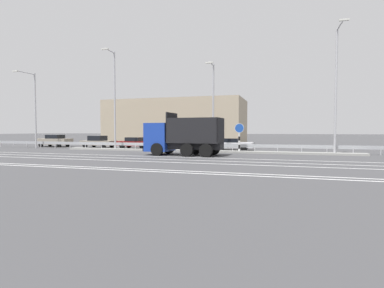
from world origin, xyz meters
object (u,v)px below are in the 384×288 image
object	(u,v)px
parked_car_3	(176,143)
parked_car_4	(231,144)
median_road_sign	(239,137)
parked_car_2	(135,143)
street_lamp_3	(336,85)
street_lamp_0	(34,106)
street_lamp_1	(114,96)
dump_truck	(175,139)
street_lamp_2	(213,104)
parked_car_1	(98,142)
parked_car_0	(55,141)

from	to	relation	value
parked_car_3	parked_car_4	bearing A→B (deg)	86.66
median_road_sign	parked_car_3	xyz separation A→B (m)	(-7.71, 4.08, -0.85)
parked_car_2	median_road_sign	bearing A→B (deg)	74.05
street_lamp_3	parked_car_4	bearing A→B (deg)	156.83
street_lamp_0	street_lamp_1	xyz separation A→B (m)	(10.54, -0.05, 0.75)
dump_truck	street_lamp_1	size ratio (longest dim) A/B	0.64
street_lamp_2	parked_car_1	world-z (taller)	street_lamp_2
street_lamp_2	parked_car_3	bearing A→B (deg)	141.69
parked_car_0	dump_truck	bearing A→B (deg)	-111.92
street_lamp_0	street_lamp_3	bearing A→B (deg)	-0.32
median_road_sign	parked_car_4	bearing A→B (deg)	110.91
dump_truck	parked_car_4	world-z (taller)	dump_truck
dump_truck	street_lamp_0	bearing A→B (deg)	80.08
street_lamp_3	parked_car_2	size ratio (longest dim) A/B	2.57
street_lamp_2	parked_car_4	size ratio (longest dim) A/B	1.80
parked_car_3	street_lamp_0	bearing A→B (deg)	-75.67
parked_car_1	parked_car_2	xyz separation A→B (m)	(4.95, 0.01, -0.06)
street_lamp_3	street_lamp_2	bearing A→B (deg)	178.68
median_road_sign	parked_car_3	world-z (taller)	median_road_sign
parked_car_0	parked_car_2	size ratio (longest dim) A/B	1.09
street_lamp_2	median_road_sign	bearing A→B (deg)	1.06
parked_car_2	parked_car_4	world-z (taller)	parked_car_2
median_road_sign	street_lamp_2	distance (m)	3.98
parked_car_0	parked_car_2	distance (m)	11.44
parked_car_3	parked_car_4	xyz separation A→B (m)	(6.27, -0.31, 0.02)
median_road_sign	street_lamp_0	xyz separation A→B (m)	(-23.53, -0.11, 3.37)
median_road_sign	street_lamp_3	bearing A→B (deg)	-2.06
parked_car_0	parked_car_2	xyz separation A→B (m)	(11.44, -0.04, -0.11)
street_lamp_2	parked_car_0	size ratio (longest dim) A/B	1.87
parked_car_0	parked_car_1	distance (m)	6.48
parked_car_1	parked_car_2	size ratio (longest dim) A/B	1.06
dump_truck	street_lamp_2	bearing A→B (deg)	-29.09
street_lamp_0	parked_car_2	size ratio (longest dim) A/B	2.11
street_lamp_3	parked_car_4	world-z (taller)	street_lamp_3
street_lamp_0	parked_car_1	xyz separation A→B (m)	(6.03, 3.59, -4.14)
street_lamp_0	street_lamp_2	size ratio (longest dim) A/B	1.04
parked_car_1	parked_car_2	distance (m)	4.95
dump_truck	parked_car_4	bearing A→B (deg)	-21.89
parked_car_3	parked_car_4	size ratio (longest dim) A/B	0.92
median_road_sign	street_lamp_2	world-z (taller)	street_lamp_2
dump_truck	street_lamp_0	world-z (taller)	street_lamp_0
street_lamp_2	parked_car_3	distance (m)	7.74
parked_car_4	dump_truck	bearing A→B (deg)	-24.39
parked_car_3	parked_car_1	bearing A→B (deg)	-86.99
street_lamp_3	parked_car_2	xyz separation A→B (m)	(-20.58, 3.77, -5.16)
street_lamp_2	parked_car_1	xyz separation A→B (m)	(-15.01, 3.52, -3.88)
parked_car_2	parked_car_1	bearing A→B (deg)	-90.34
median_road_sign	street_lamp_1	bearing A→B (deg)	-179.27
street_lamp_1	street_lamp_2	xyz separation A→B (m)	(10.51, 0.12, -1.01)
median_road_sign	street_lamp_0	world-z (taller)	street_lamp_0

